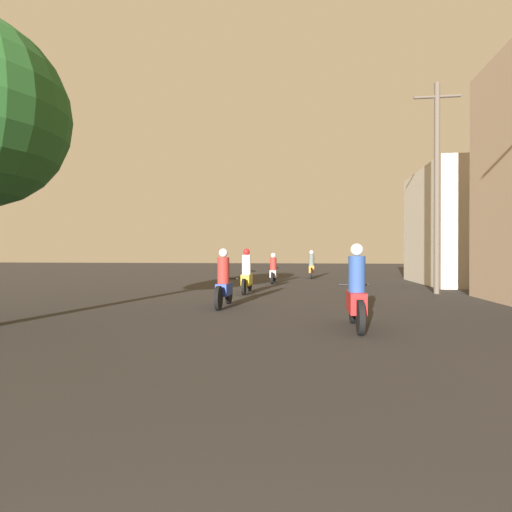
# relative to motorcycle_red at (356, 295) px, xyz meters

# --- Properties ---
(motorcycle_red) EXTENTS (0.60, 1.88, 1.64)m
(motorcycle_red) POSITION_rel_motorcycle_red_xyz_m (0.00, 0.00, 0.00)
(motorcycle_red) COLOR black
(motorcycle_red) RESTS_ON ground_plane
(motorcycle_blue) EXTENTS (0.60, 1.97, 1.59)m
(motorcycle_blue) POSITION_rel_motorcycle_red_xyz_m (-3.20, 2.75, -0.02)
(motorcycle_blue) COLOR black
(motorcycle_blue) RESTS_ON ground_plane
(motorcycle_yellow) EXTENTS (0.60, 1.98, 1.64)m
(motorcycle_yellow) POSITION_rel_motorcycle_red_xyz_m (-3.16, 6.58, -0.00)
(motorcycle_yellow) COLOR black
(motorcycle_yellow) RESTS_ON ground_plane
(motorcycle_silver) EXTENTS (0.60, 1.86, 1.49)m
(motorcycle_silver) POSITION_rel_motorcycle_red_xyz_m (-2.63, 11.65, -0.05)
(motorcycle_silver) COLOR black
(motorcycle_silver) RESTS_ON ground_plane
(motorcycle_orange) EXTENTS (0.60, 2.11, 1.65)m
(motorcycle_orange) POSITION_rel_motorcycle_red_xyz_m (-0.74, 15.93, 0.00)
(motorcycle_orange) COLOR black
(motorcycle_orange) RESTS_ON ground_plane
(building_right_far) EXTENTS (5.87, 6.38, 5.52)m
(building_right_far) POSITION_rel_motorcycle_red_xyz_m (7.36, 12.34, 2.11)
(building_right_far) COLOR beige
(building_right_far) RESTS_ON ground_plane
(utility_pole_far) EXTENTS (1.60, 0.20, 7.60)m
(utility_pole_far) POSITION_rel_motorcycle_red_xyz_m (3.67, 7.24, 3.32)
(utility_pole_far) COLOR #4C4238
(utility_pole_far) RESTS_ON ground_plane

